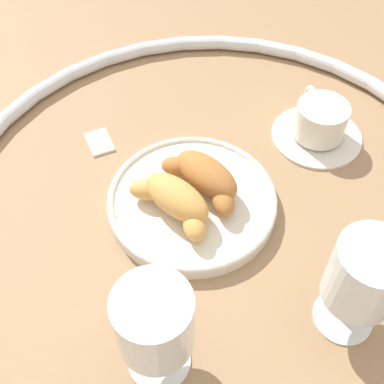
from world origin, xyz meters
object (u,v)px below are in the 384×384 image
at_px(croissant_small, 175,200).
at_px(juice_glass_left, 365,277).
at_px(croissant_large, 205,177).
at_px(pastry_plate, 192,201).
at_px(juice_glass_right, 155,325).
at_px(sugar_packet, 99,141).
at_px(coffee_cup_near, 319,124).

xyz_separation_m(croissant_small, juice_glass_left, (-0.23, -0.05, 0.05)).
bearing_deg(croissant_large, pastry_plate, 92.53).
height_order(croissant_small, juice_glass_left, juice_glass_left).
xyz_separation_m(croissant_small, juice_glass_right, (-0.13, 0.14, 0.05)).
xyz_separation_m(juice_glass_left, sugar_packet, (0.42, 0.04, -0.09)).
relative_size(coffee_cup_near, juice_glass_right, 0.97).
xyz_separation_m(coffee_cup_near, juice_glass_left, (-0.21, 0.21, 0.07)).
xyz_separation_m(croissant_small, sugar_packet, (0.18, -0.01, -0.04)).
height_order(pastry_plate, sugar_packet, pastry_plate).
height_order(pastry_plate, juice_glass_left, juice_glass_left).
relative_size(croissant_large, coffee_cup_near, 1.01).
distance_m(coffee_cup_near, sugar_packet, 0.33).
distance_m(juice_glass_right, sugar_packet, 0.36).
bearing_deg(pastry_plate, croissant_small, 92.83).
distance_m(pastry_plate, sugar_packet, 0.18).
distance_m(coffee_cup_near, juice_glass_right, 0.42).
height_order(pastry_plate, juice_glass_right, juice_glass_right).
bearing_deg(juice_glass_right, pastry_plate, -51.70).
distance_m(pastry_plate, juice_glass_right, 0.23).
height_order(coffee_cup_near, sugar_packet, coffee_cup_near).
relative_size(pastry_plate, sugar_packet, 4.54).
bearing_deg(sugar_packet, juice_glass_right, 173.55).
bearing_deg(pastry_plate, coffee_cup_near, -97.11).
xyz_separation_m(pastry_plate, coffee_cup_near, (-0.03, -0.23, 0.01)).
bearing_deg(croissant_large, croissant_small, 92.70).
xyz_separation_m(pastry_plate, juice_glass_right, (-0.13, 0.17, 0.08)).
relative_size(croissant_large, juice_glass_left, 0.98).
height_order(pastry_plate, croissant_small, croissant_small).
height_order(croissant_small, coffee_cup_near, croissant_small).
bearing_deg(sugar_packet, pastry_plate, -154.50).
xyz_separation_m(croissant_large, sugar_packet, (0.18, 0.05, -0.04)).
relative_size(croissant_large, sugar_packet, 2.74).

